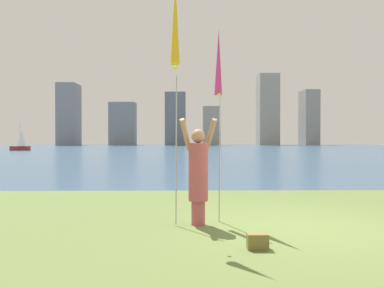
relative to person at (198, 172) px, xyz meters
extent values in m
cube|color=#335170|center=(1.94, 62.20, -1.04)|extent=(120.00, 115.10, 0.12)
cube|color=#2D381C|center=(1.94, 4.65, -1.00)|extent=(120.00, 0.70, 0.02)
cylinder|color=#B24C59|center=(0.00, -0.01, -0.75)|extent=(0.26, 0.26, 0.45)
cylinder|color=#B24C59|center=(0.00, -0.01, 0.01)|extent=(0.36, 0.36, 1.08)
sphere|color=tan|center=(0.00, -0.01, 0.68)|extent=(0.26, 0.26, 0.26)
cylinder|color=tan|center=(-0.23, 0.14, 0.71)|extent=(0.26, 0.42, 0.62)
cylinder|color=tan|center=(0.23, 0.14, 0.71)|extent=(0.26, 0.42, 0.62)
cylinder|color=#B2B2B7|center=(-0.41, 0.15, 0.45)|extent=(0.02, 0.52, 2.83)
cone|color=yellow|center=(-0.41, -0.48, 2.67)|extent=(0.16, 0.43, 1.58)
sphere|color=yellow|center=(-0.41, -0.34, 1.89)|extent=(0.06, 0.06, 0.06)
cylinder|color=#B2B2B7|center=(0.41, 0.15, 0.26)|extent=(0.02, 0.24, 2.47)
cone|color=#D83399|center=(0.41, 0.43, 2.14)|extent=(0.16, 0.27, 1.30)
sphere|color=yellow|center=(0.41, 0.37, 1.50)|extent=(0.06, 0.06, 0.06)
cube|color=olive|center=(0.81, -1.55, -0.87)|extent=(0.30, 0.18, 0.23)
cube|color=maroon|center=(-25.23, 48.91, -0.66)|extent=(2.84, 1.30, 0.65)
cylinder|color=silver|center=(-25.23, 48.91, 1.41)|extent=(0.08, 0.08, 3.50)
cone|color=white|center=(-25.03, 48.94, 0.82)|extent=(1.54, 1.54, 2.30)
cube|color=gray|center=(-35.41, 104.03, 8.17)|extent=(5.50, 7.49, 18.30)
cube|color=gray|center=(-19.22, 103.57, 5.37)|extent=(7.65, 5.18, 12.70)
cube|color=slate|center=(-3.46, 101.48, 6.76)|extent=(5.98, 4.53, 15.48)
cube|color=gray|center=(7.21, 101.55, 4.72)|extent=(5.15, 3.79, 11.39)
cube|color=gray|center=(24.19, 103.40, 9.57)|extent=(5.91, 6.45, 21.10)
cube|color=gray|center=(36.94, 104.26, 7.24)|extent=(4.29, 7.50, 16.45)
camera|label=1|loc=(-0.22, -6.88, 0.61)|focal=34.52mm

